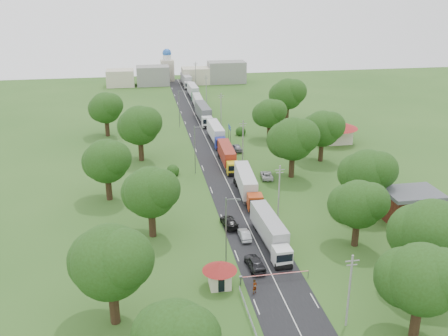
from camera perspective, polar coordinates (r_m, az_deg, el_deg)
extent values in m
plane|color=#2A531B|center=(87.65, 1.47, -3.91)|extent=(260.00, 260.00, 0.00)
cube|color=black|center=(105.89, -0.66, 0.49)|extent=(8.00, 200.00, 0.04)
cylinder|color=slate|center=(65.05, 1.91, -12.73)|extent=(0.20, 0.20, 1.10)
cube|color=slate|center=(64.78, 1.92, -12.36)|extent=(0.35, 0.35, 0.25)
cylinder|color=red|center=(65.76, 5.84, -11.97)|extent=(9.00, 0.12, 0.12)
cylinder|color=slate|center=(67.25, 9.60, -11.87)|extent=(0.10, 0.10, 1.00)
cube|color=beige|center=(64.28, -0.50, -12.48)|extent=(2.60, 2.60, 2.40)
cone|color=maroon|center=(63.37, -0.50, -11.19)|extent=(4.40, 4.40, 1.10)
cube|color=black|center=(64.36, 0.68, -12.22)|extent=(0.02, 1.20, 0.90)
cube|color=black|center=(63.31, -0.30, -13.26)|extent=(0.80, 0.02, 1.90)
cylinder|color=slate|center=(119.02, 0.74, 3.77)|extent=(0.12, 0.12, 4.00)
cylinder|color=slate|center=(121.29, 0.53, 4.09)|extent=(0.12, 0.12, 4.00)
cube|color=navy|center=(119.71, 0.63, 4.67)|extent=(0.06, 3.00, 1.00)
cube|color=silver|center=(119.71, 0.63, 4.67)|extent=(0.07, 3.10, 0.06)
cylinder|color=gray|center=(57.72, 14.12, -13.49)|extent=(0.24, 0.24, 9.00)
cube|color=gray|center=(55.72, 14.46, -10.24)|extent=(1.60, 0.10, 0.10)
cube|color=gray|center=(55.98, 14.41, -10.68)|extent=(1.20, 0.10, 0.10)
cylinder|color=gray|center=(80.85, 6.30, -2.72)|extent=(0.24, 0.24, 9.00)
cube|color=gray|center=(79.44, 6.40, -0.20)|extent=(1.60, 0.10, 0.10)
cube|color=gray|center=(79.62, 6.39, -0.54)|extent=(1.20, 0.10, 0.10)
cylinder|color=gray|center=(106.35, 2.18, 3.12)|extent=(0.24, 0.24, 9.00)
cube|color=gray|center=(105.28, 2.20, 5.10)|extent=(1.60, 0.10, 0.10)
cube|color=gray|center=(105.42, 2.20, 4.83)|extent=(1.20, 0.10, 0.10)
cylinder|color=gray|center=(132.86, -0.35, 6.67)|extent=(0.24, 0.24, 9.00)
cube|color=gray|center=(132.01, -0.35, 8.27)|extent=(1.60, 0.10, 0.10)
cube|color=gray|center=(132.11, -0.35, 8.06)|extent=(1.20, 0.10, 0.10)
cylinder|color=gray|center=(159.88, -2.04, 9.02)|extent=(0.24, 0.24, 9.00)
cube|color=gray|center=(159.17, -2.06, 10.36)|extent=(1.60, 0.10, 0.10)
cube|color=gray|center=(159.26, -2.06, 10.18)|extent=(1.20, 0.10, 0.10)
cylinder|color=gray|center=(187.19, -3.26, 10.68)|extent=(0.24, 0.24, 9.00)
cube|color=gray|center=(186.58, -3.28, 11.83)|extent=(1.60, 0.10, 0.10)
cube|color=gray|center=(186.66, -3.28, 11.68)|extent=(1.20, 0.10, 0.10)
cylinder|color=slate|center=(66.86, 0.23, -7.31)|extent=(0.16, 0.16, 10.00)
cube|color=slate|center=(64.96, 1.02, -3.57)|extent=(1.80, 0.10, 0.10)
cube|color=slate|center=(65.17, 1.71, -3.64)|extent=(0.50, 0.22, 0.15)
cylinder|color=slate|center=(98.86, -3.35, 2.05)|extent=(0.16, 0.16, 10.00)
cube|color=slate|center=(97.58, -2.88, 4.70)|extent=(1.80, 0.10, 0.10)
cube|color=slate|center=(97.72, -2.41, 4.64)|extent=(0.50, 0.22, 0.15)
cylinder|color=slate|center=(132.38, -5.15, 6.76)|extent=(0.16, 0.16, 10.00)
cube|color=slate|center=(131.43, -4.82, 8.77)|extent=(1.80, 0.10, 0.10)
cube|color=slate|center=(131.53, -4.47, 8.72)|extent=(0.50, 0.22, 0.15)
cylinder|color=#382616|center=(59.66, 21.05, -15.91)|extent=(1.08, 1.08, 4.20)
sphere|color=#1E3A0F|center=(56.90, 21.71, -11.72)|extent=(7.70, 7.70, 7.70)
sphere|color=#1E3A0F|center=(56.41, 23.61, -11.33)|extent=(6.05, 6.05, 6.05)
sphere|color=#1E3A0F|center=(57.63, 19.98, -11.68)|extent=(6.60, 6.60, 6.60)
cylinder|color=#382616|center=(68.02, 22.12, -11.09)|extent=(1.12, 1.12, 4.55)
sphere|color=#1E3A0F|center=(65.43, 22.77, -6.90)|extent=(8.40, 8.40, 8.40)
sphere|color=#1E3A0F|center=(66.20, 21.14, -6.92)|extent=(7.20, 7.20, 7.20)
cylinder|color=#382616|center=(75.48, 14.80, -7.25)|extent=(1.04, 1.04, 3.85)
sphere|color=#1E3A0F|center=(73.48, 15.13, -4.01)|extent=(7.00, 7.00, 7.00)
sphere|color=#1E3A0F|center=(72.89, 16.40, -3.70)|extent=(5.50, 5.50, 5.50)
sphere|color=#1E3A0F|center=(74.31, 14.00, -4.04)|extent=(6.00, 6.00, 6.00)
cylinder|color=#382616|center=(85.94, 15.78, -3.71)|extent=(1.08, 1.08, 4.20)
sphere|color=#1E3A0F|center=(84.04, 16.11, -0.51)|extent=(7.70, 7.70, 7.70)
sphere|color=#1E3A0F|center=(83.45, 17.33, -0.19)|extent=(6.05, 6.05, 6.05)
sphere|color=#1E3A0F|center=(84.93, 15.01, -0.58)|extent=(6.60, 6.60, 6.60)
cylinder|color=#382616|center=(98.85, 7.74, 0.22)|extent=(1.12, 1.12, 4.55)
sphere|color=#1E3A0F|center=(97.09, 7.90, 3.31)|extent=(8.40, 8.40, 8.40)
sphere|color=#1E3A0F|center=(96.20, 8.99, 3.65)|extent=(6.60, 6.60, 6.60)
sphere|color=#1E3A0F|center=(98.28, 6.95, 3.20)|extent=(7.20, 7.20, 7.20)
cylinder|color=#382616|center=(108.91, 11.02, 1.84)|extent=(1.08, 1.08, 4.20)
sphere|color=#1E3A0F|center=(107.42, 11.20, 4.44)|extent=(7.70, 7.70, 7.70)
sphere|color=#1E3A0F|center=(106.72, 12.13, 4.72)|extent=(6.05, 6.05, 6.05)
sphere|color=#1E3A0F|center=(108.43, 10.38, 4.34)|extent=(6.60, 6.60, 6.60)
cylinder|color=#382616|center=(122.28, 5.16, 4.11)|extent=(1.04, 1.04, 3.85)
sphere|color=#1E3A0F|center=(121.06, 5.23, 6.24)|extent=(7.00, 7.00, 7.00)
sphere|color=#1E3A0F|center=(120.27, 5.95, 6.48)|extent=(5.50, 5.50, 5.50)
sphere|color=#1E3A0F|center=(122.10, 4.62, 6.13)|extent=(6.00, 6.00, 6.00)
cylinder|color=#382616|center=(138.53, 7.20, 6.13)|extent=(1.12, 1.12, 4.55)
sphere|color=#1E3A0F|center=(137.27, 7.30, 8.39)|extent=(8.40, 8.40, 8.40)
sphere|color=#1E3A0F|center=(136.42, 8.07, 8.66)|extent=(6.60, 6.60, 6.60)
sphere|color=#1E3A0F|center=(138.46, 6.63, 8.26)|extent=(7.20, 7.20, 7.20)
sphere|color=#1E3A0F|center=(48.04, -6.94, -18.42)|extent=(6.00, 6.00, 6.00)
cylinder|color=#382616|center=(59.07, -12.44, -15.08)|extent=(1.12, 1.12, 4.55)
sphere|color=#1E3A0F|center=(56.06, -12.88, -10.43)|extent=(8.40, 8.40, 8.40)
sphere|color=#1E3A0F|center=(54.49, -11.41, -10.17)|extent=(6.60, 6.60, 6.60)
sphere|color=#1E3A0F|center=(57.75, -13.98, -10.24)|extent=(7.20, 7.20, 7.20)
cylinder|color=#382616|center=(76.26, -8.20, -6.29)|extent=(1.08, 1.08, 4.20)
sphere|color=#1E3A0F|center=(74.12, -8.40, -2.75)|extent=(7.70, 7.70, 7.70)
sphere|color=#1E3A0F|center=(72.82, -7.32, -2.42)|extent=(6.05, 6.05, 6.05)
sphere|color=#1E3A0F|center=(75.59, -9.25, -2.77)|extent=(6.60, 6.60, 6.60)
cylinder|color=#382616|center=(90.13, -13.02, -2.30)|extent=(1.08, 1.08, 4.20)
sphere|color=#1E3A0F|center=(88.32, -13.29, 0.77)|extent=(7.70, 7.70, 7.70)
sphere|color=#1E3A0F|center=(86.93, -12.46, 1.10)|extent=(6.05, 6.05, 6.05)
sphere|color=#1E3A0F|center=(89.88, -13.92, 0.69)|extent=(6.60, 6.60, 6.60)
cylinder|color=#382616|center=(108.65, -9.45, 2.00)|extent=(1.12, 1.12, 4.55)
sphere|color=#1E3A0F|center=(107.05, -9.63, 4.83)|extent=(8.40, 8.40, 8.40)
sphere|color=#1E3A0F|center=(105.66, -8.83, 5.18)|extent=(6.60, 6.60, 6.60)
sphere|color=#1E3A0F|center=(108.66, -10.25, 4.70)|extent=(7.20, 7.20, 7.20)
cylinder|color=#382616|center=(128.11, -13.20, 4.49)|extent=(1.08, 1.08, 4.20)
sphere|color=#1E3A0F|center=(126.84, -13.39, 6.71)|extent=(7.70, 7.70, 7.70)
sphere|color=#1E3A0F|center=(125.51, -12.81, 7.00)|extent=(6.05, 6.05, 6.05)
sphere|color=#1E3A0F|center=(128.38, -13.83, 6.58)|extent=(6.60, 6.60, 6.60)
cube|color=maroon|center=(85.40, 20.56, -4.29)|extent=(8.00, 6.00, 4.60)
cube|color=#47494F|center=(84.41, 20.78, -2.68)|extent=(8.60, 6.60, 0.60)
cube|color=beige|center=(122.45, 12.58, 3.76)|extent=(7.00, 5.00, 4.00)
cone|color=maroon|center=(121.68, 12.68, 5.06)|extent=(10.08, 10.08, 1.80)
cube|color=gray|center=(191.14, -8.13, 10.41)|extent=(12.00, 8.00, 7.00)
cube|color=beige|center=(192.39, -3.28, 10.49)|extent=(10.00, 8.00, 6.00)
cube|color=gray|center=(193.96, 0.30, 10.90)|extent=(14.00, 8.00, 8.00)
cube|color=beige|center=(191.23, -11.77, 10.04)|extent=(10.00, 8.00, 6.00)
cube|color=beige|center=(199.22, -6.48, 11.03)|extent=(5.00, 5.00, 8.00)
cylinder|color=silver|center=(198.47, -6.53, 12.45)|extent=(3.20, 3.20, 2.00)
sphere|color=#2659B2|center=(198.26, -6.55, 12.91)|extent=(3.40, 3.40, 3.40)
cube|color=silver|center=(68.67, 6.65, -9.96)|extent=(2.48, 2.48, 2.48)
cube|color=black|center=(67.50, 6.95, -10.21)|extent=(2.28, 0.12, 1.09)
cube|color=slate|center=(68.24, 6.89, -11.15)|extent=(2.19, 0.34, 0.35)
cube|color=slate|center=(74.87, 5.13, -7.86)|extent=(2.77, 11.50, 0.30)
cube|color=#9F9FA3|center=(74.29, 5.12, -6.54)|extent=(2.98, 11.81, 2.98)
cylinder|color=black|center=(68.47, 6.83, -11.08)|extent=(2.33, 0.99, 0.99)
cylinder|color=black|center=(69.93, 6.41, -10.34)|extent=(2.33, 0.99, 0.99)
cylinder|color=black|center=(77.95, 4.47, -6.83)|extent=(2.33, 0.99, 0.99)
cylinder|color=black|center=(79.23, 4.21, -6.35)|extent=(2.33, 0.99, 0.99)
cube|color=#B23B14|center=(83.95, 3.55, -3.89)|extent=(2.63, 2.63, 2.57)
cube|color=black|center=(82.70, 3.76, -4.02)|extent=(2.36, 0.18, 1.13)
cube|color=slate|center=(83.34, 3.73, -4.87)|extent=(2.28, 0.40, 0.36)
cube|color=slate|center=(90.71, 2.50, -2.52)|extent=(3.17, 11.97, 0.31)
cube|color=silver|center=(90.28, 2.47, -1.37)|extent=(3.40, 12.29, 3.09)
cylinder|color=black|center=(83.58, 3.68, -4.83)|extent=(2.42, 1.03, 1.03)
cylinder|color=black|center=(85.21, 3.40, -4.30)|extent=(2.42, 1.03, 1.03)
cylinder|color=black|center=(94.05, 2.03, -1.82)|extent=(2.42, 1.03, 1.03)
cylinder|color=black|center=(95.45, 1.84, -1.48)|extent=(2.42, 1.03, 1.03)
cube|color=yellow|center=(99.26, 1.01, 0.00)|extent=(2.35, 2.35, 2.38)
cube|color=black|center=(98.09, 1.14, -0.05)|extent=(2.19, 0.08, 1.05)
cube|color=slate|center=(98.60, 1.13, -0.73)|extent=(2.10, 0.31, 0.33)
cube|color=slate|center=(105.68, 0.32, 0.86)|extent=(2.48, 11.00, 0.29)
cube|color=maroon|center=(105.38, 0.30, 1.79)|extent=(2.68, 11.29, 2.86)
cylinder|color=black|center=(98.83, 1.10, -0.71)|extent=(2.24, 0.95, 0.95)
cylinder|color=black|center=(100.40, 0.91, -0.36)|extent=(2.24, 0.95, 0.95)
cylinder|color=black|center=(108.85, 0.01, 1.32)|extent=(2.24, 0.95, 0.95)
cylinder|color=black|center=(110.18, -0.12, 1.56)|extent=(2.24, 0.95, 0.95)
cube|color=navy|center=(114.40, -0.40, 2.84)|extent=(2.43, 2.43, 2.49)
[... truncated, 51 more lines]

